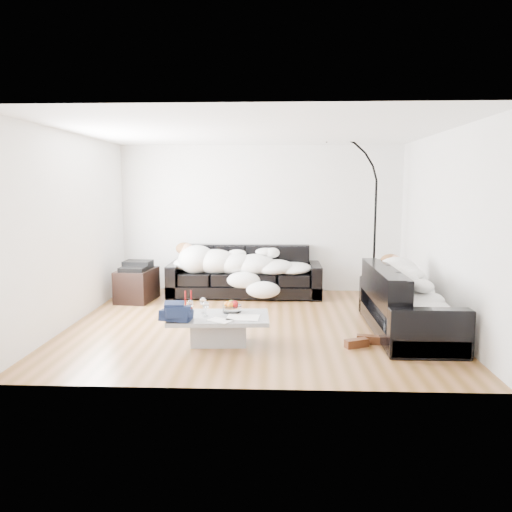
{
  "coord_description": "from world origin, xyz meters",
  "views": [
    {
      "loc": [
        0.31,
        -6.68,
        1.88
      ],
      "look_at": [
        0.0,
        0.3,
        0.9
      ],
      "focal_mm": 35.0,
      "sensor_mm": 36.0,
      "label": 1
    }
  ],
  "objects_px": {
    "coffee_table": "(219,330)",
    "wine_glass_a": "(203,305)",
    "candle_left": "(185,301)",
    "shoes": "(362,341)",
    "wine_glass_c": "(206,309)",
    "candle_right": "(191,301)",
    "sleeper_back": "(245,259)",
    "sleeper_right": "(409,284)",
    "stereo": "(136,265)",
    "av_cabinet": "(137,285)",
    "floor_lamp": "(375,227)",
    "fruit_bowl": "(232,306)",
    "wine_glass_b": "(190,307)",
    "sofa_back": "(245,271)",
    "sofa_right": "(408,301)"
  },
  "relations": [
    {
      "from": "candle_left",
      "to": "sofa_back",
      "type": "bearing_deg",
      "value": 76.5
    },
    {
      "from": "shoes",
      "to": "av_cabinet",
      "type": "height_order",
      "value": "av_cabinet"
    },
    {
      "from": "wine_glass_b",
      "to": "sofa_right",
      "type": "bearing_deg",
      "value": 10.58
    },
    {
      "from": "wine_glass_b",
      "to": "fruit_bowl",
      "type": "bearing_deg",
      "value": 15.42
    },
    {
      "from": "sleeper_right",
      "to": "candle_left",
      "type": "relative_size",
      "value": 7.48
    },
    {
      "from": "sofa_right",
      "to": "av_cabinet",
      "type": "xyz_separation_m",
      "value": [
        -3.99,
        1.67,
        -0.16
      ]
    },
    {
      "from": "stereo",
      "to": "candle_right",
      "type": "bearing_deg",
      "value": -54.12
    },
    {
      "from": "coffee_table",
      "to": "wine_glass_a",
      "type": "xyz_separation_m",
      "value": [
        -0.21,
        0.12,
        0.27
      ]
    },
    {
      "from": "fruit_bowl",
      "to": "candle_right",
      "type": "height_order",
      "value": "candle_right"
    },
    {
      "from": "wine_glass_a",
      "to": "wine_glass_b",
      "type": "xyz_separation_m",
      "value": [
        -0.14,
        -0.09,
        -0.01
      ]
    },
    {
      "from": "wine_glass_a",
      "to": "av_cabinet",
      "type": "bearing_deg",
      "value": 124.04
    },
    {
      "from": "stereo",
      "to": "av_cabinet",
      "type": "bearing_deg",
      "value": 0.0
    },
    {
      "from": "sleeper_right",
      "to": "sofa_back",
      "type": "bearing_deg",
      "value": 46.39
    },
    {
      "from": "wine_glass_a",
      "to": "sleeper_back",
      "type": "bearing_deg",
      "value": 82.17
    },
    {
      "from": "fruit_bowl",
      "to": "wine_glass_c",
      "type": "height_order",
      "value": "wine_glass_c"
    },
    {
      "from": "stereo",
      "to": "floor_lamp",
      "type": "xyz_separation_m",
      "value": [
        3.94,
        0.38,
        0.62
      ]
    },
    {
      "from": "sleeper_back",
      "to": "shoes",
      "type": "relative_size",
      "value": 4.54
    },
    {
      "from": "wine_glass_a",
      "to": "wine_glass_c",
      "type": "height_order",
      "value": "wine_glass_a"
    },
    {
      "from": "sleeper_right",
      "to": "av_cabinet",
      "type": "relative_size",
      "value": 2.37
    },
    {
      "from": "candle_left",
      "to": "shoes",
      "type": "height_order",
      "value": "candle_left"
    },
    {
      "from": "wine_glass_a",
      "to": "av_cabinet",
      "type": "xyz_separation_m",
      "value": [
        -1.41,
        2.09,
        -0.18
      ]
    },
    {
      "from": "sofa_right",
      "to": "wine_glass_c",
      "type": "relative_size",
      "value": 11.61
    },
    {
      "from": "wine_glass_c",
      "to": "av_cabinet",
      "type": "height_order",
      "value": "wine_glass_c"
    },
    {
      "from": "wine_glass_c",
      "to": "candle_right",
      "type": "relative_size",
      "value": 0.72
    },
    {
      "from": "candle_right",
      "to": "stereo",
      "type": "bearing_deg",
      "value": 122.35
    },
    {
      "from": "wine_glass_a",
      "to": "floor_lamp",
      "type": "relative_size",
      "value": 0.08
    },
    {
      "from": "fruit_bowl",
      "to": "shoes",
      "type": "bearing_deg",
      "value": -6.17
    },
    {
      "from": "coffee_table",
      "to": "wine_glass_a",
      "type": "distance_m",
      "value": 0.36
    },
    {
      "from": "coffee_table",
      "to": "av_cabinet",
      "type": "height_order",
      "value": "av_cabinet"
    },
    {
      "from": "candle_left",
      "to": "wine_glass_a",
      "type": "bearing_deg",
      "value": -28.12
    },
    {
      "from": "sleeper_back",
      "to": "fruit_bowl",
      "type": "relative_size",
      "value": 9.42
    },
    {
      "from": "wine_glass_b",
      "to": "candle_left",
      "type": "relative_size",
      "value": 0.73
    },
    {
      "from": "sleeper_back",
      "to": "candle_right",
      "type": "height_order",
      "value": "sleeper_back"
    },
    {
      "from": "fruit_bowl",
      "to": "wine_glass_b",
      "type": "xyz_separation_m",
      "value": [
        -0.49,
        -0.14,
        0.02
      ]
    },
    {
      "from": "sleeper_back",
      "to": "stereo",
      "type": "distance_m",
      "value": 1.81
    },
    {
      "from": "sofa_right",
      "to": "av_cabinet",
      "type": "distance_m",
      "value": 4.33
    },
    {
      "from": "wine_glass_a",
      "to": "stereo",
      "type": "bearing_deg",
      "value": 124.04
    },
    {
      "from": "coffee_table",
      "to": "candle_left",
      "type": "xyz_separation_m",
      "value": [
        -0.45,
        0.25,
        0.29
      ]
    },
    {
      "from": "wine_glass_c",
      "to": "sleeper_right",
      "type": "bearing_deg",
      "value": 13.1
    },
    {
      "from": "sleeper_back",
      "to": "candle_right",
      "type": "relative_size",
      "value": 8.8
    },
    {
      "from": "wine_glass_b",
      "to": "av_cabinet",
      "type": "height_order",
      "value": "av_cabinet"
    },
    {
      "from": "sleeper_right",
      "to": "coffee_table",
      "type": "distance_m",
      "value": 2.48
    },
    {
      "from": "wine_glass_a",
      "to": "wine_glass_c",
      "type": "distance_m",
      "value": 0.18
    },
    {
      "from": "fruit_bowl",
      "to": "candle_right",
      "type": "xyz_separation_m",
      "value": [
        -0.52,
        0.07,
        0.05
      ]
    },
    {
      "from": "sleeper_back",
      "to": "sleeper_right",
      "type": "height_order",
      "value": "same"
    },
    {
      "from": "floor_lamp",
      "to": "wine_glass_b",
      "type": "bearing_deg",
      "value": -116.52
    },
    {
      "from": "candle_right",
      "to": "floor_lamp",
      "type": "bearing_deg",
      "value": 41.14
    },
    {
      "from": "sleeper_back",
      "to": "stereo",
      "type": "relative_size",
      "value": 5.0
    },
    {
      "from": "coffee_table",
      "to": "stereo",
      "type": "distance_m",
      "value": 2.78
    },
    {
      "from": "fruit_bowl",
      "to": "av_cabinet",
      "type": "relative_size",
      "value": 0.31
    }
  ]
}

